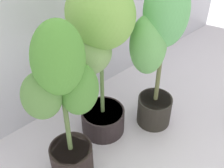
# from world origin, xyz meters

# --- Properties ---
(potted_plant_back_right) EXTENTS (0.36, 0.32, 0.93)m
(potted_plant_back_right) POSITION_xyz_m (0.25, 0.35, 0.56)
(potted_plant_back_right) COLOR #2C2922
(potted_plant_back_right) RESTS_ON ground
(potted_plant_back_left) EXTENTS (0.37, 0.28, 0.90)m
(potted_plant_back_left) POSITION_xyz_m (-0.32, 0.37, 0.51)
(potted_plant_back_left) COLOR black
(potted_plant_back_left) RESTS_ON ground
(potted_plant_back_center) EXTENTS (0.43, 0.42, 0.93)m
(potted_plant_back_center) POSITION_xyz_m (-0.02, 0.51, 0.59)
(potted_plant_back_center) COLOR #2D2425
(potted_plant_back_center) RESTS_ON ground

